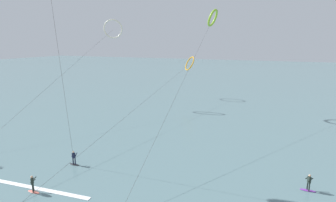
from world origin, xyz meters
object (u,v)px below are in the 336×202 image
surfer_charcoal (74,159)px  surfer_violet (309,184)px  surfer_coral (33,185)px  kite_lime (213,18)px  kite_amber (189,64)px  kite_ivory (113,29)px

surfer_charcoal → surfer_violet: same height
surfer_violet → surfer_coral: same height
surfer_charcoal → kite_lime: (8.82, 29.87, 17.69)m
kite_amber → surfer_charcoal: bearing=-41.3°
surfer_violet → kite_ivory: 45.85m
surfer_charcoal → kite_ivory: kite_ivory is taller
surfer_coral → kite_ivory: kite_ivory is taller
surfer_charcoal → kite_lime: bearing=-116.9°
surfer_charcoal → kite_amber: bearing=-101.6°
surfer_violet → surfer_coral: size_ratio=1.00×
surfer_coral → kite_lime: size_ratio=0.04×
surfer_violet → kite_lime: (-15.68, 25.58, 17.69)m
kite_ivory → kite_amber: 20.66m
surfer_charcoal → surfer_coral: (0.36, -5.87, 0.00)m
surfer_coral → kite_ivory: bearing=-18.9°
surfer_charcoal → kite_ivory: (-12.07, 26.92, 15.90)m
surfer_coral → kite_lime: kite_lime is taller
surfer_charcoal → surfer_coral: size_ratio=1.00×
surfer_charcoal → surfer_violet: (24.50, 4.29, 0.00)m
surfer_charcoal → surfer_coral: same height
surfer_coral → kite_lime: (8.45, 35.74, 17.69)m
kite_lime → surfer_charcoal: bearing=-10.1°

